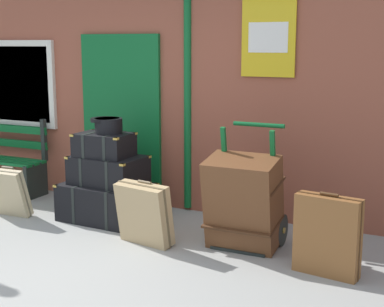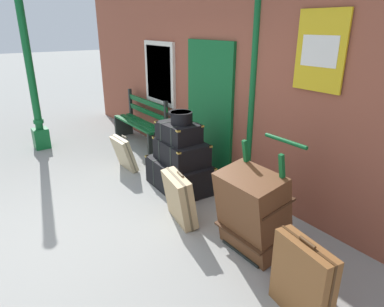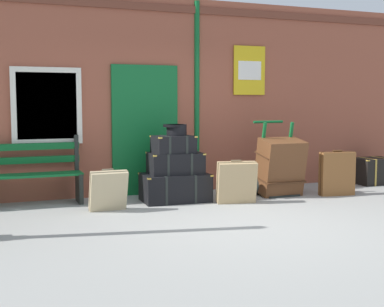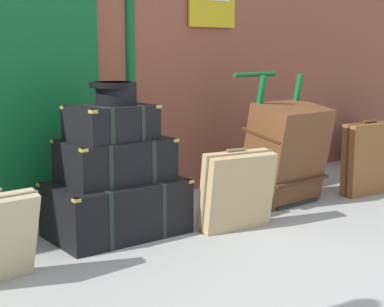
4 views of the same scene
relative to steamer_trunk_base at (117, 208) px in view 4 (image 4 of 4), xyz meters
The scene contains 11 objects.
ground_plane 1.73m from the steamer_trunk_base, 80.32° to the right, with size 60.00×60.00×0.00m, color gray.
brick_facade 1.68m from the steamer_trunk_base, 73.67° to the left, with size 10.40×0.35×3.20m.
steamer_trunk_base is the anchor object (origin of this frame).
steamer_trunk_middle 0.37m from the steamer_trunk_base, 61.77° to the left, with size 0.84×0.60×0.33m.
steamer_trunk_top 0.66m from the steamer_trunk_base, 149.52° to the left, with size 0.62×0.47×0.27m.
round_hatbox 0.89m from the steamer_trunk_base, 46.04° to the left, with size 0.36×0.32×0.17m.
porters_trolley 1.72m from the steamer_trunk_base, ahead, with size 0.71×0.59×1.20m.
large_brown_trunk 1.75m from the steamer_trunk_base, ahead, with size 0.70×0.59×0.94m.
suitcase_oxblood 0.95m from the steamer_trunk_base, 32.82° to the right, with size 0.62×0.37×0.65m.
suitcase_charcoal 2.65m from the steamer_trunk_base, 10.63° to the right, with size 0.59×0.25×0.74m.
corner_trunk 3.98m from the steamer_trunk_base, ahead, with size 0.70×0.50×0.49m.
Camera 4 is at (-2.65, -2.03, 1.40)m, focal length 54.91 mm.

